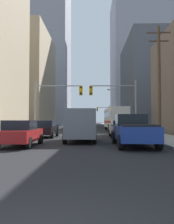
% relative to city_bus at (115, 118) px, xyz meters
% --- Properties ---
extents(sidewalk_left, '(3.34, 160.00, 0.15)m').
position_rel_city_bus_xyz_m(sidewalk_left, '(-10.94, 17.46, -1.85)').
color(sidewalk_left, '#9E9E99').
rests_on(sidewalk_left, ground).
extents(sidewalk_right, '(3.34, 160.00, 0.15)m').
position_rel_city_bus_xyz_m(sidewalk_right, '(2.39, 17.46, -1.85)').
color(sidewalk_right, '#9E9E99').
rests_on(sidewalk_right, ground).
extents(city_bus, '(2.79, 11.56, 3.40)m').
position_rel_city_bus_xyz_m(city_bus, '(0.00, 0.00, 0.00)').
color(city_bus, silver).
rests_on(city_bus, ground).
extents(pickup_truck_blue, '(2.20, 5.44, 1.90)m').
position_rel_city_bus_xyz_m(pickup_truck_blue, '(-1.04, -21.32, -1.00)').
color(pickup_truck_blue, navy).
rests_on(pickup_truck_blue, ground).
extents(cargo_van_grey, '(2.16, 5.25, 2.26)m').
position_rel_city_bus_xyz_m(cargo_van_grey, '(-4.29, -18.59, -0.64)').
color(cargo_van_grey, slate).
rests_on(cargo_van_grey, ground).
extents(sedan_red, '(1.95, 4.25, 1.52)m').
position_rel_city_bus_xyz_m(sedan_red, '(-7.69, -21.62, -1.16)').
color(sedan_red, maroon).
rests_on(sedan_red, ground).
extents(sedan_black, '(1.95, 4.20, 1.52)m').
position_rel_city_bus_xyz_m(sedan_black, '(-7.72, -14.50, -1.16)').
color(sedan_black, black).
rests_on(sedan_black, ground).
extents(sedan_silver, '(1.95, 4.24, 1.52)m').
position_rel_city_bus_xyz_m(sedan_silver, '(-0.91, -14.26, -1.16)').
color(sedan_silver, '#B7BABF').
rests_on(sedan_silver, ground).
extents(traffic_signal_near_left, '(5.39, 0.44, 6.00)m').
position_rel_city_bus_xyz_m(traffic_signal_near_left, '(-7.51, -9.83, 2.19)').
color(traffic_signal_near_left, gray).
rests_on(traffic_signal_near_left, ground).
extents(traffic_signal_near_right, '(5.24, 0.44, 6.00)m').
position_rel_city_bus_xyz_m(traffic_signal_near_right, '(-0.97, -9.83, 2.18)').
color(traffic_signal_near_right, gray).
rests_on(traffic_signal_near_right, ground).
extents(traffic_signal_far_right, '(3.74, 0.44, 6.00)m').
position_rel_city_bus_xyz_m(traffic_signal_far_right, '(-0.27, 30.62, 2.11)').
color(traffic_signal_far_right, gray).
rests_on(traffic_signal_far_right, ground).
extents(utility_pole_right, '(2.20, 0.28, 10.34)m').
position_rel_city_bus_xyz_m(utility_pole_right, '(2.72, -13.88, 3.52)').
color(utility_pole_right, brown).
rests_on(utility_pole_right, ground).
extents(street_lamp_right, '(2.32, 0.32, 7.50)m').
position_rel_city_bus_xyz_m(street_lamp_right, '(1.06, 6.51, 2.60)').
color(street_lamp_right, gray).
rests_on(street_lamp_right, ground).
extents(building_left_mid_office, '(21.35, 18.47, 21.53)m').
position_rel_city_bus_xyz_m(building_left_mid_office, '(-24.13, 16.13, 8.83)').
color(building_left_mid_office, tan).
rests_on(building_left_mid_office, ground).
extents(building_left_far_tower, '(23.66, 22.72, 65.02)m').
position_rel_city_bus_xyz_m(building_left_far_tower, '(-25.64, 60.15, 30.58)').
color(building_left_far_tower, '#93939E').
rests_on(building_left_far_tower, ground).
extents(building_right_far_highrise, '(24.75, 28.06, 54.10)m').
position_rel_city_bus_xyz_m(building_right_far_highrise, '(17.43, 60.67, 25.12)').
color(building_right_far_highrise, '#93939E').
rests_on(building_right_far_highrise, ground).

